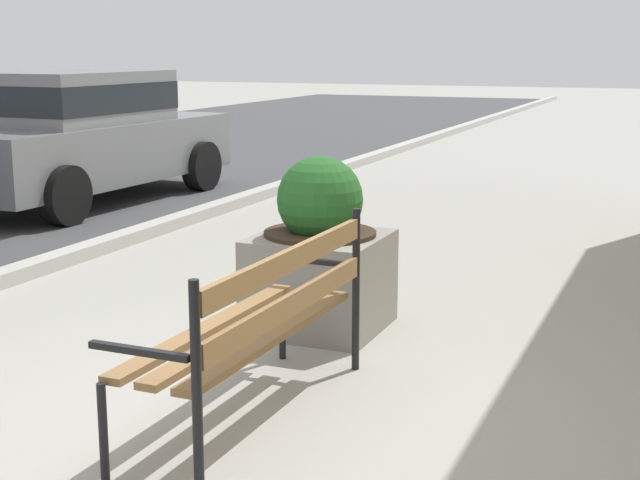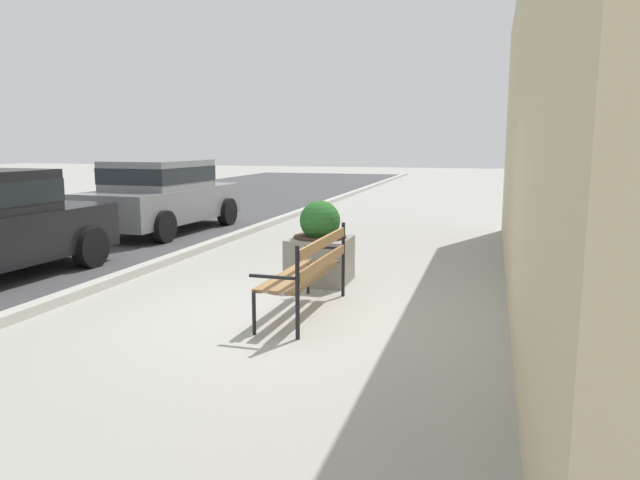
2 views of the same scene
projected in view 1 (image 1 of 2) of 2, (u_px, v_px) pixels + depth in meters
The scene contains 4 objects.
ground_plane at pixel (227, 420), 4.64m from camera, with size 80.00×80.00×0.00m, color #9E9B93.
park_bench at pixel (261, 316), 4.54m from camera, with size 1.81×0.56×0.95m.
concrete_planter at pixel (320, 257), 6.07m from camera, with size 0.82×0.82×1.15m.
parked_car_grey at pixel (77, 132), 11.00m from camera, with size 4.17×2.06×1.56m.
Camera 1 is at (-3.85, -2.10, 1.84)m, focal length 51.84 mm.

